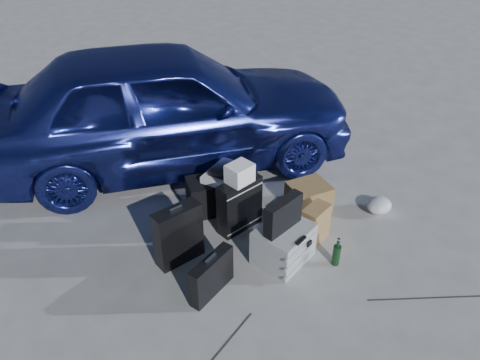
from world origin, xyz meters
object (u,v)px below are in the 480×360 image
at_px(suitcase_right, 240,205).
at_px(cardboard_box, 309,197).
at_px(suitcase_left, 178,235).
at_px(duffel_bag, 224,193).
at_px(pelican_case, 283,244).
at_px(briefcase, 212,276).
at_px(car, 166,106).
at_px(green_bottle, 337,252).

height_order(suitcase_right, cardboard_box, suitcase_right).
bearing_deg(cardboard_box, suitcase_left, 173.53).
distance_m(duffel_bag, cardboard_box, 0.94).
distance_m(pelican_case, suitcase_left, 1.00).
bearing_deg(briefcase, suitcase_right, 20.45).
height_order(car, pelican_case, car).
bearing_deg(suitcase_right, green_bottle, -73.37).
relative_size(car, green_bottle, 15.02).
distance_m(suitcase_left, green_bottle, 1.51).
bearing_deg(duffel_bag, car, 107.71).
xyz_separation_m(suitcase_left, duffel_bag, (0.83, 0.42, -0.10)).
xyz_separation_m(duffel_bag, cardboard_box, (0.73, -0.59, -0.04)).
bearing_deg(green_bottle, suitcase_left, 139.54).
relative_size(pelican_case, duffel_bag, 0.66).
bearing_deg(duffel_bag, suitcase_right, -80.18).
relative_size(suitcase_left, cardboard_box, 1.44).
bearing_deg(pelican_case, cardboard_box, 15.66).
xyz_separation_m(suitcase_left, green_bottle, (1.14, -0.97, -0.15)).
xyz_separation_m(car, pelican_case, (-0.10, -2.28, -0.58)).
distance_m(briefcase, green_bottle, 1.22).
relative_size(pelican_case, briefcase, 1.04).
distance_m(pelican_case, suitcase_right, 0.65).
distance_m(car, suitcase_right, 1.71).
relative_size(car, duffel_bag, 5.77).
xyz_separation_m(car, suitcase_left, (-0.89, -1.67, -0.47)).
bearing_deg(suitcase_right, duffel_bag, 74.82).
height_order(cardboard_box, green_bottle, cardboard_box).
bearing_deg(pelican_case, green_bottle, -59.77).
xyz_separation_m(briefcase, cardboard_box, (1.55, 0.36, -0.04)).
height_order(duffel_bag, cardboard_box, duffel_bag).
relative_size(briefcase, suitcase_left, 0.83).
bearing_deg(green_bottle, briefcase, 159.08).
bearing_deg(suitcase_left, suitcase_right, 1.17).
height_order(briefcase, cardboard_box, briefcase).
bearing_deg(car, duffel_bag, -160.27).
distance_m(suitcase_left, suitcase_right, 0.75).
xyz_separation_m(pelican_case, duffel_bag, (0.04, 1.02, 0.01)).
xyz_separation_m(suitcase_left, suitcase_right, (0.75, 0.03, -0.01)).
bearing_deg(pelican_case, suitcase_right, 79.53).
bearing_deg(green_bottle, pelican_case, 133.83).
bearing_deg(green_bottle, car, 95.40).
relative_size(car, suitcase_left, 7.53).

